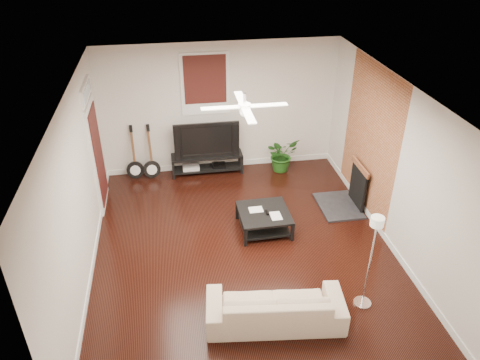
# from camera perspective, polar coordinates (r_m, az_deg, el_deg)

# --- Properties ---
(room) EXTENTS (5.01, 6.01, 2.81)m
(room) POSITION_cam_1_polar(r_m,az_deg,el_deg) (7.18, 0.51, 0.12)
(room) COLOR black
(room) RESTS_ON ground
(brick_accent) EXTENTS (0.02, 2.20, 2.80)m
(brick_accent) POSITION_cam_1_polar(r_m,az_deg,el_deg) (8.73, 15.73, 4.73)
(brick_accent) COLOR #A95E36
(brick_accent) RESTS_ON floor
(fireplace) EXTENTS (0.80, 1.10, 0.92)m
(fireplace) POSITION_cam_1_polar(r_m,az_deg,el_deg) (9.05, 13.25, -0.72)
(fireplace) COLOR black
(fireplace) RESTS_ON floor
(window_back) EXTENTS (1.00, 0.06, 1.30)m
(window_back) POSITION_cam_1_polar(r_m,az_deg,el_deg) (9.61, -4.33, 11.72)
(window_back) COLOR #39150F
(window_back) RESTS_ON wall_back
(door_left) EXTENTS (0.08, 1.00, 2.50)m
(door_left) POSITION_cam_1_polar(r_m,az_deg,el_deg) (8.96, -17.38, 4.07)
(door_left) COLOR white
(door_left) RESTS_ON wall_left
(tv_stand) EXTENTS (1.54, 0.41, 0.43)m
(tv_stand) POSITION_cam_1_polar(r_m,az_deg,el_deg) (10.13, -4.07, 2.04)
(tv_stand) COLOR black
(tv_stand) RESTS_ON floor
(tv) EXTENTS (1.38, 0.18, 0.79)m
(tv) POSITION_cam_1_polar(r_m,az_deg,el_deg) (9.87, -4.21, 5.21)
(tv) COLOR black
(tv) RESTS_ON tv_stand
(coffee_table) EXTENTS (0.90, 0.90, 0.37)m
(coffee_table) POSITION_cam_1_polar(r_m,az_deg,el_deg) (8.35, 2.96, -5.02)
(coffee_table) COLOR black
(coffee_table) RESTS_ON floor
(sofa) EXTENTS (1.98, 0.96, 0.56)m
(sofa) POSITION_cam_1_polar(r_m,az_deg,el_deg) (6.65, 4.38, -15.22)
(sofa) COLOR tan
(sofa) RESTS_ON floor
(floor_lamp) EXTENTS (0.28, 0.28, 1.56)m
(floor_lamp) POSITION_cam_1_polar(r_m,az_deg,el_deg) (6.77, 15.72, -9.82)
(floor_lamp) COLOR silver
(floor_lamp) RESTS_ON floor
(potted_plant) EXTENTS (0.87, 0.83, 0.76)m
(potted_plant) POSITION_cam_1_polar(r_m,az_deg,el_deg) (10.17, 5.16, 3.16)
(potted_plant) COLOR #1E5317
(potted_plant) RESTS_ON floor
(guitar_left) EXTENTS (0.37, 0.27, 1.19)m
(guitar_left) POSITION_cam_1_polar(r_m,az_deg,el_deg) (9.94, -13.04, 3.16)
(guitar_left) COLOR black
(guitar_left) RESTS_ON floor
(guitar_right) EXTENTS (0.40, 0.31, 1.19)m
(guitar_right) POSITION_cam_1_polar(r_m,az_deg,el_deg) (9.89, -11.03, 3.25)
(guitar_right) COLOR black
(guitar_right) RESTS_ON floor
(ceiling_fan) EXTENTS (1.24, 1.24, 0.32)m
(ceiling_fan) POSITION_cam_1_polar(r_m,az_deg,el_deg) (6.65, 0.56, 9.07)
(ceiling_fan) COLOR white
(ceiling_fan) RESTS_ON ceiling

